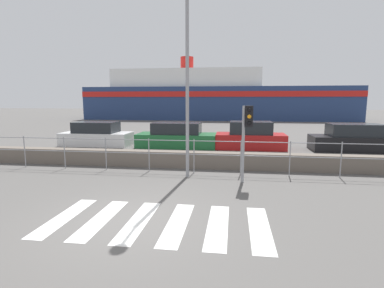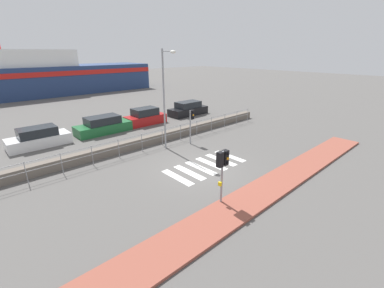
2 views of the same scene
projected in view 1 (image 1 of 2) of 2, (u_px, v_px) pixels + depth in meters
The scene contains 11 objects.
ground_plane at pixel (129, 221), 6.83m from camera, with size 160.00×160.00×0.00m, color #565451.
crosswalk at pixel (158, 222), 6.74m from camera, with size 4.95×2.40×0.01m.
seawall at pixel (176, 159), 12.23m from camera, with size 25.09×0.55×0.65m.
harbor_fence at pixel (171, 150), 11.29m from camera, with size 22.62×0.04×1.28m.
traffic_light_far at pixel (247, 127), 9.69m from camera, with size 0.34×0.32×2.54m.
streetlamp at pixel (186, 57), 9.90m from camera, with size 0.32×1.36×6.73m.
ferry_boat at pixel (211, 98), 42.10m from camera, with size 36.10×8.04×8.62m.
parked_car_white at pixel (97, 135), 18.01m from camera, with size 4.11×1.76×1.41m.
parked_car_green at pixel (177, 137), 17.34m from camera, with size 4.55×1.84×1.42m.
parked_car_red at pixel (250, 137), 16.76m from camera, with size 3.82×1.71×1.53m.
parked_car_black at pixel (354, 139), 16.01m from camera, with size 4.44×1.74×1.46m.
Camera 1 is at (2.32, -6.24, 2.74)m, focal length 28.00 mm.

